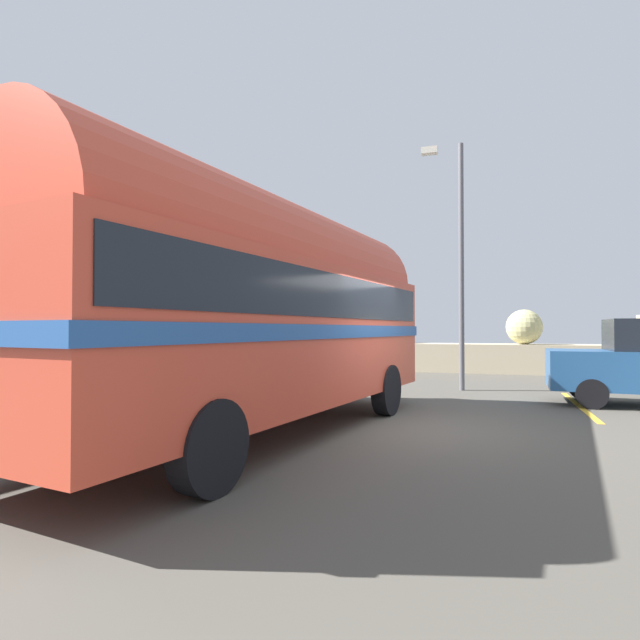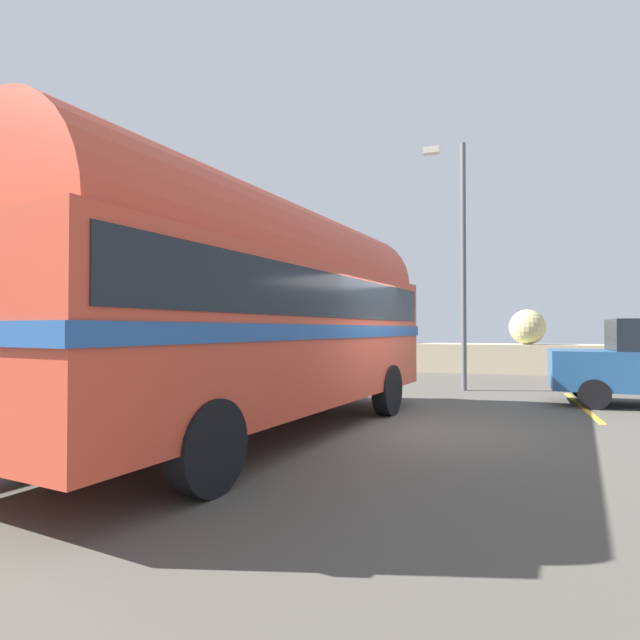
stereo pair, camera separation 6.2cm
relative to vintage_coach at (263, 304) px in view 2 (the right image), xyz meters
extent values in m
cube|color=#4F4B43|center=(1.87, 1.34, -2.04)|extent=(32.00, 26.00, 0.02)
cube|color=#C1B190|center=(1.87, 13.14, -1.50)|extent=(31.36, 1.80, 1.10)
cube|color=#CFA18A|center=(-10.44, 13.23, -0.51)|extent=(1.03, 0.87, 0.88)
cube|color=#C7B087|center=(-5.85, 13.58, -0.53)|extent=(0.64, 0.86, 0.84)
cube|color=#C2A39B|center=(-0.73, 13.12, -0.42)|extent=(1.29, 1.36, 1.07)
sphere|color=#C4BF81|center=(4.65, 12.88, -0.30)|extent=(1.29, 1.29, 1.29)
cube|color=gold|center=(5.18, 4.84, -2.03)|extent=(0.12, 4.40, 0.01)
cylinder|color=black|center=(-0.70, 2.74, -1.55)|extent=(0.42, 0.99, 0.96)
cylinder|color=black|center=(1.48, 2.40, -1.55)|extent=(0.42, 0.99, 0.96)
cylinder|color=black|center=(-1.48, -2.41, -1.55)|extent=(0.42, 0.99, 0.96)
cylinder|color=black|center=(0.70, -2.74, -1.55)|extent=(0.42, 0.99, 0.96)
cube|color=#D2452E|center=(0.00, 0.00, -0.48)|extent=(3.64, 8.67, 2.10)
cylinder|color=#D2452E|center=(0.00, 0.00, 0.57)|extent=(3.39, 8.30, 2.20)
cube|color=#285598|center=(0.00, 0.00, -0.42)|extent=(3.70, 8.76, 0.20)
cube|color=black|center=(0.00, 0.00, 0.10)|extent=(3.62, 8.34, 0.64)
cube|color=silver|center=(0.64, 4.22, -1.35)|extent=(2.28, 0.50, 0.28)
cylinder|color=black|center=(-5.98, 2.09, -1.55)|extent=(0.45, 1.00, 0.96)
cylinder|color=black|center=(-3.81, 1.69, -1.55)|extent=(0.45, 1.00, 0.96)
cube|color=silver|center=(-4.59, 3.53, -1.35)|extent=(2.27, 0.58, 0.28)
cylinder|color=black|center=(5.36, 4.48, -1.72)|extent=(0.63, 0.23, 0.62)
cylinder|color=black|center=(5.43, 6.00, -1.72)|extent=(0.63, 0.23, 0.62)
cylinder|color=#5B5B60|center=(2.68, 6.90, 1.30)|extent=(0.14, 0.14, 6.70)
cube|color=beige|center=(1.84, 6.92, 4.55)|extent=(0.44, 0.24, 0.18)
camera|label=1|loc=(3.29, -7.10, -0.39)|focal=28.12mm
camera|label=2|loc=(3.35, -7.08, -0.39)|focal=28.12mm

